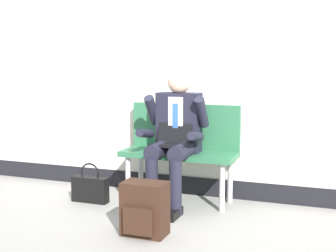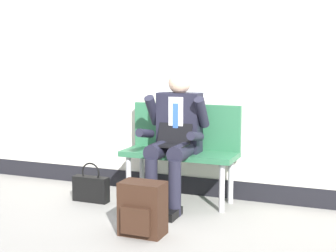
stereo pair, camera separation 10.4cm
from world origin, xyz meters
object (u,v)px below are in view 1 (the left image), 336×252
backpack (145,209)px  handbag (90,189)px  bench_with_person (182,145)px  person_seated (174,135)px

backpack → handbag: (-0.83, 0.62, -0.07)m
bench_with_person → person_seated: 0.23m
bench_with_person → person_seated: bearing=-90.0°
bench_with_person → handbag: (-0.78, -0.37, -0.40)m
bench_with_person → handbag: bearing=-154.4°
backpack → person_seated: bearing=93.6°
person_seated → bench_with_person: bearing=90.0°
person_seated → backpack: person_seated is taller
backpack → handbag: size_ratio=1.10×
person_seated → handbag: (-0.78, -0.18, -0.53)m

